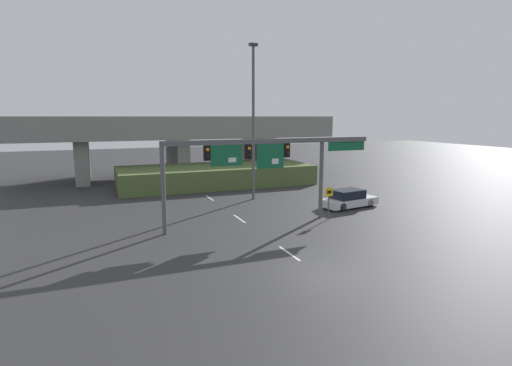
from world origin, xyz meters
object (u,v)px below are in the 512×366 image
object	(u,v)px
speed_limit_sign	(329,198)
parked_sedan_near_right	(349,199)
highway_light_pole_near	(253,119)
signal_gantry	(264,155)

from	to	relation	value
speed_limit_sign	parked_sedan_near_right	bearing A→B (deg)	37.08
speed_limit_sign	highway_light_pole_near	distance (m)	10.35
parked_sedan_near_right	highway_light_pole_near	bearing A→B (deg)	126.32
highway_light_pole_near	speed_limit_sign	bearing A→B (deg)	-75.15
highway_light_pole_near	parked_sedan_near_right	distance (m)	10.35
speed_limit_sign	highway_light_pole_near	size ratio (longest dim) A/B	0.18
speed_limit_sign	parked_sedan_near_right	distance (m)	4.53
signal_gantry	parked_sedan_near_right	world-z (taller)	signal_gantry
speed_limit_sign	highway_light_pole_near	xyz separation A→B (m)	(-2.26, 8.53, 5.41)
speed_limit_sign	parked_sedan_near_right	size ratio (longest dim) A/B	0.47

